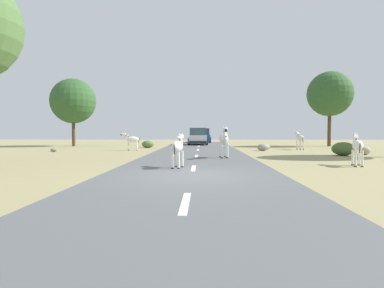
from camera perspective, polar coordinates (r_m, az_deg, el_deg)
name	(u,v)px	position (r m, az deg, el deg)	size (l,w,h in m)	color
ground_plane	(192,177)	(10.52, -0.09, -5.76)	(90.00, 90.00, 0.00)	#998E60
road	(192,176)	(10.52, -0.04, -5.62)	(6.00, 64.00, 0.05)	#56595B
lane_markings	(191,180)	(9.52, -0.23, -6.28)	(0.16, 56.00, 0.01)	silver
zebra_0	(224,139)	(17.34, 5.58, 0.87)	(0.52, 1.77, 1.67)	silver
zebra_1	(300,138)	(27.20, 18.27, 0.94)	(0.52, 1.57, 1.48)	silver
zebra_2	(132,140)	(25.17, -10.49, 0.75)	(1.44, 0.49, 1.36)	silver
zebra_3	(357,146)	(15.38, 26.83, -0.28)	(0.65, 1.48, 1.43)	silver
zebra_4	(178,147)	(12.64, -2.46, -0.50)	(0.53, 1.43, 1.36)	silver
car_0	(198,137)	(34.09, 1.01, 1.24)	(2.07, 4.36, 1.74)	silver
car_1	(202,136)	(40.23, 1.80, 1.40)	(2.07, 4.37, 1.74)	#1E479E
tree_2	(73,101)	(33.86, -20.00, 7.02)	(4.31, 4.31, 6.51)	#4C3823
tree_3	(330,94)	(34.18, 22.88, 8.03)	(4.25, 4.25, 7.13)	#4C3823
bush_0	(148,144)	(28.85, -7.70, -0.03)	(1.05, 0.94, 0.63)	#4C7038
bush_1	(343,149)	(21.51, 24.86, -0.77)	(1.34, 1.21, 0.81)	#425B2D
rock_0	(263,147)	(24.92, 12.22, -0.55)	(0.82, 0.64, 0.52)	gray
rock_1	(54,150)	(25.16, -22.95, -0.96)	(0.47, 0.36, 0.25)	gray
rock_3	(364,150)	(22.85, 27.82, -1.01)	(0.71, 0.69, 0.53)	#A89E8C
rock_4	(266,147)	(26.73, 12.71, -0.52)	(0.69, 0.52, 0.38)	#A89E8C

